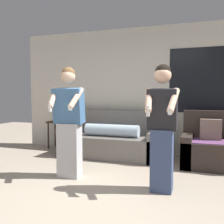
% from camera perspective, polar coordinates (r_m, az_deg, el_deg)
% --- Properties ---
extents(ground_plane, '(14.00, 14.00, 0.00)m').
position_cam_1_polar(ground_plane, '(3.25, -4.53, -19.11)').
color(ground_plane, tan).
extents(wall_back, '(5.80, 0.07, 2.70)m').
position_cam_1_polar(wall_back, '(5.72, 7.31, 4.71)').
color(wall_back, beige).
rests_on(wall_back, ground_plane).
extents(couch, '(2.12, 0.99, 0.93)m').
position_cam_1_polar(couch, '(5.44, 0.58, -6.22)').
color(couch, slate).
rests_on(couch, ground_plane).
extents(armchair, '(0.96, 0.84, 0.97)m').
position_cam_1_polar(armchair, '(4.96, 20.61, -7.29)').
color(armchair, '#332823').
rests_on(armchair, ground_plane).
extents(side_table, '(0.56, 0.38, 0.79)m').
position_cam_1_polar(side_table, '(6.25, -11.18, -2.94)').
color(side_table, '#332319').
rests_on(side_table, ground_plane).
extents(person_left, '(0.50, 0.51, 1.68)m').
position_cam_1_polar(person_left, '(4.02, -9.38, -2.18)').
color(person_left, '#B2B2B7').
rests_on(person_left, ground_plane).
extents(person_right, '(0.43, 0.47, 1.65)m').
position_cam_1_polar(person_right, '(3.43, 10.86, -3.16)').
color(person_right, '#384770').
rests_on(person_right, ground_plane).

